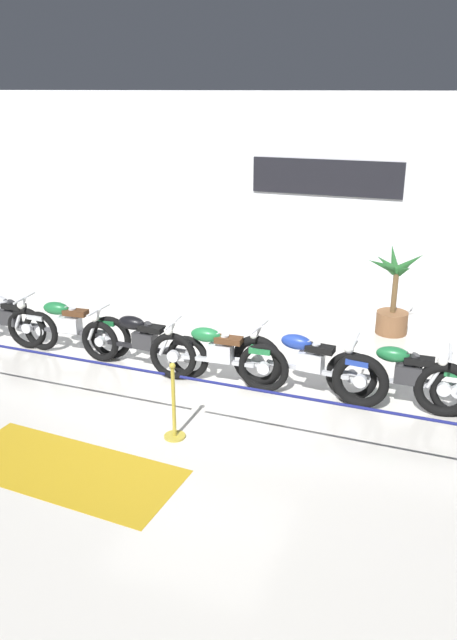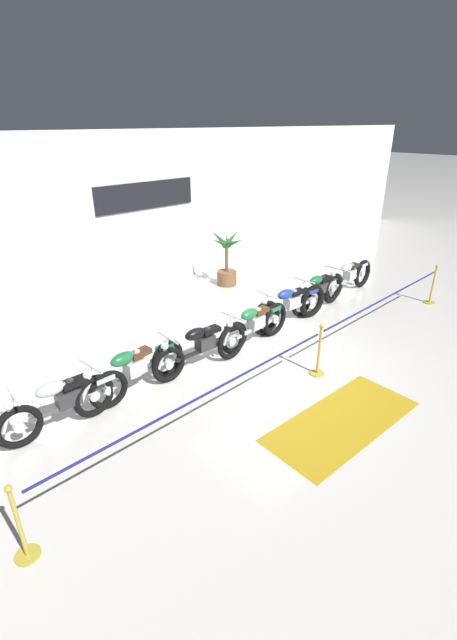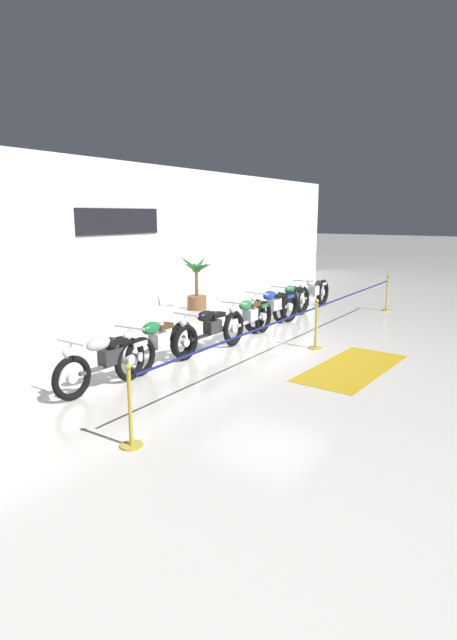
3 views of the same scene
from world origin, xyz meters
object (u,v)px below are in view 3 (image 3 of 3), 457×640
object	(u,v)px
stanchion_mid_left	(316,332)
floor_banner	(352,368)
motorcycle_black_2	(211,329)
motorcycle_blue_4	(273,308)
motorcycle_green_5	(292,300)
motorcycle_green_1	(157,343)
motorcycle_silver_6	(313,293)
motorcycle_silver_0	(108,360)
stanchion_far_left	(280,329)
motorcycle_green_3	(249,318)
stanchion_mid_right	(387,299)
potted_palm_left_of_row	(197,287)

from	to	relation	value
stanchion_mid_left	floor_banner	size ratio (longest dim) A/B	0.38
motorcycle_black_2	stanchion_mid_left	bearing A→B (deg)	-51.13
motorcycle_blue_4	motorcycle_green_5	bearing A→B (deg)	5.87
motorcycle_green_1	motorcycle_silver_6	size ratio (longest dim) A/B	0.95
motorcycle_silver_0	stanchion_far_left	xyz separation A→B (m)	(2.48, -1.82, 0.28)
motorcycle_black_2	motorcycle_green_5	world-z (taller)	motorcycle_green_5
motorcycle_black_2	motorcycle_green_3	bearing A→B (deg)	-4.78
motorcycle_silver_0	floor_banner	xyz separation A→B (m)	(3.22, -2.95, -0.46)
motorcycle_green_3	stanchion_mid_right	bearing A→B (deg)	-17.46
motorcycle_black_2	floor_banner	xyz separation A→B (m)	(0.50, -2.84, -0.46)
stanchion_mid_right	floor_banner	size ratio (longest dim) A/B	0.38
motorcycle_blue_4	motorcycle_green_5	world-z (taller)	motorcycle_blue_4
stanchion_far_left	floor_banner	xyz separation A→B (m)	(0.74, -1.13, -0.73)
potted_palm_left_of_row	stanchion_far_left	bearing A→B (deg)	-128.38
stanchion_mid_right	motorcycle_black_2	bearing A→B (deg)	165.05
potted_palm_left_of_row	floor_banner	distance (m)	6.62
motorcycle_green_1	motorcycle_black_2	bearing A→B (deg)	-4.94
motorcycle_black_2	motorcycle_blue_4	size ratio (longest dim) A/B	0.97
stanchion_mid_right	motorcycle_green_1	bearing A→B (deg)	166.89
motorcycle_black_2	potted_palm_left_of_row	xyz separation A→B (m)	(3.51, 3.02, 0.22)
motorcycle_green_1	stanchion_far_left	distance (m)	2.25
motorcycle_green_1	potted_palm_left_of_row	size ratio (longest dim) A/B	1.41
motorcycle_silver_6	stanchion_far_left	world-z (taller)	stanchion_far_left
potted_palm_left_of_row	stanchion_far_left	xyz separation A→B (m)	(-3.75, -4.73, 0.06)
motorcycle_silver_0	motorcycle_silver_6	size ratio (longest dim) A/B	0.87
motorcycle_green_3	stanchion_mid_left	distance (m)	1.61
motorcycle_green_3	motorcycle_silver_6	distance (m)	4.06
potted_palm_left_of_row	stanchion_mid_left	bearing A→B (deg)	-114.23
stanchion_mid_left	floor_banner	xyz separation A→B (m)	(-0.88, -1.13, -0.35)
motorcycle_silver_0	motorcycle_silver_6	world-z (taller)	motorcycle_silver_6
motorcycle_green_1	potted_palm_left_of_row	world-z (taller)	potted_palm_left_of_row
motorcycle_green_3	motorcycle_blue_4	distance (m)	1.36
motorcycle_black_2	motorcycle_green_3	world-z (taller)	motorcycle_green_3
motorcycle_silver_6	motorcycle_black_2	bearing A→B (deg)	-178.41
stanchion_mid_left	floor_banner	distance (m)	1.47
motorcycle_green_3	motorcycle_green_5	bearing A→B (deg)	5.63
motorcycle_green_3	motorcycle_black_2	bearing A→B (deg)	175.22
motorcycle_blue_4	stanchion_mid_left	world-z (taller)	stanchion_mid_left
motorcycle_green_1	floor_banner	xyz separation A→B (m)	(1.99, -2.97, -0.47)
motorcycle_silver_6	stanchion_mid_right	distance (m)	2.14
stanchion_mid_right	motorcycle_green_5	bearing A→B (deg)	142.17
motorcycle_green_1	potted_palm_left_of_row	bearing A→B (deg)	29.99
motorcycle_silver_0	stanchion_mid_right	bearing A→B (deg)	-11.28
motorcycle_blue_4	motorcycle_green_5	size ratio (longest dim) A/B	1.08
motorcycle_silver_6	motorcycle_green_1	bearing A→B (deg)	-179.83
stanchion_mid_right	floor_banner	distance (m)	6.04
motorcycle_black_2	motorcycle_green_3	size ratio (longest dim) A/B	1.05
motorcycle_silver_0	stanchion_far_left	world-z (taller)	stanchion_far_left
potted_palm_left_of_row	stanchion_mid_left	xyz separation A→B (m)	(-2.13, -4.73, -0.32)
motorcycle_blue_4	motorcycle_silver_6	world-z (taller)	motorcycle_blue_4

